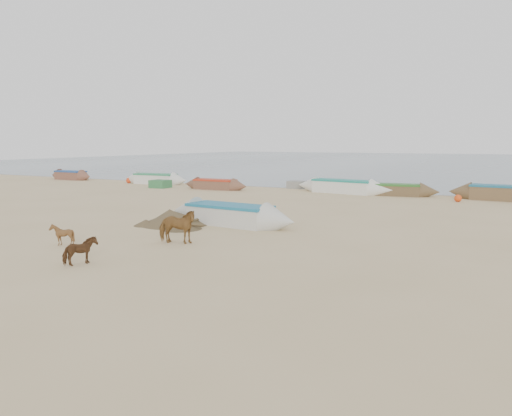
% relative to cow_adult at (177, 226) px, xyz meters
% --- Properties ---
extents(ground, '(140.00, 140.00, 0.00)m').
position_rel_cow_adult_xyz_m(ground, '(1.52, -0.89, -0.62)').
color(ground, tan).
rests_on(ground, ground).
extents(sea, '(160.00, 160.00, 0.00)m').
position_rel_cow_adult_xyz_m(sea, '(1.52, 81.11, -0.61)').
color(sea, slate).
rests_on(sea, ground).
extents(cow_adult, '(1.58, 1.02, 1.23)m').
position_rel_cow_adult_xyz_m(cow_adult, '(0.00, 0.00, 0.00)').
color(cow_adult, brown).
rests_on(cow_adult, ground).
extents(calf_front, '(0.83, 0.77, 0.76)m').
position_rel_cow_adult_xyz_m(calf_front, '(-3.34, -2.13, -0.23)').
color(calf_front, '#55361B').
rests_on(calf_front, ground).
extents(calf_right, '(0.74, 0.85, 0.82)m').
position_rel_cow_adult_xyz_m(calf_right, '(-0.62, -3.82, -0.21)').
color(calf_right, '#4F3019').
rests_on(calf_right, ground).
extents(near_canoe, '(6.53, 2.00, 0.89)m').
position_rel_cow_adult_xyz_m(near_canoe, '(-0.43, 4.34, -0.17)').
color(near_canoe, beige).
rests_on(near_canoe, ground).
extents(debris_pile, '(3.52, 3.52, 0.56)m').
position_rel_cow_adult_xyz_m(debris_pile, '(-2.65, 3.36, -0.33)').
color(debris_pile, brown).
rests_on(debris_pile, ground).
extents(waterline_canoes, '(61.62, 3.74, 0.94)m').
position_rel_cow_adult_xyz_m(waterline_canoes, '(1.04, 19.41, -0.19)').
color(waterline_canoes, brown).
rests_on(waterline_canoes, ground).
extents(beach_clutter, '(43.12, 5.65, 0.64)m').
position_rel_cow_adult_xyz_m(beach_clutter, '(4.66, 18.59, -0.32)').
color(beach_clutter, '#306C3D').
rests_on(beach_clutter, ground).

